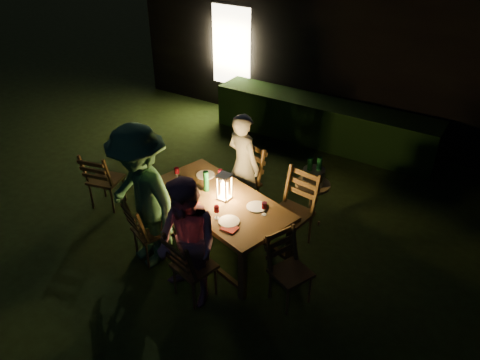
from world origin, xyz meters
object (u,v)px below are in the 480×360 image
Objects in this scene: bottle_table at (206,181)px; bottle_bucket_a at (309,174)px; lantern at (224,188)px; ice_bucket at (314,176)px; dining_table at (219,204)px; person_opp_right at (187,244)px; bottle_bucket_b at (318,173)px; chair_near_left at (151,240)px; side_table at (312,188)px; chair_far_left at (241,192)px; person_opp_left at (142,198)px; chair_far_right at (291,223)px; chair_near_right at (193,276)px; chair_end at (289,281)px; chair_spare at (106,189)px; person_house_side at (243,164)px.

bottle_table is 1.43m from bottle_bucket_a.
ice_bucket is (0.69, 1.13, -0.19)m from lantern.
bottle_bucket_a reaches higher than dining_table.
person_opp_right is at bearing -104.70° from ice_bucket.
ice_bucket is 0.08m from bottle_bucket_b.
side_table is at bearing 73.46° from chair_near_left.
lantern reaches higher than chair_far_left.
chair_far_left is 1.71m from person_opp_left.
ice_bucket is at bearing -145.21° from chair_far_left.
chair_far_right is 0.62m from side_table.
bottle_table is 1.49m from ice_bucket.
person_opp_left is 5.92× the size of bottle_bucket_a.
bottle_bucket_b reaches higher than side_table.
chair_far_right reaches higher than bottle_bucket_a.
ice_bucket is at bearing -83.80° from chair_far_right.
dining_table is at bearing -122.92° from ice_bucket.
chair_end is at bearing 42.33° from chair_near_right.
chair_far_right is at bearing -96.45° from bottle_bucket_b.
person_opp_left reaches higher than chair_spare.
person_opp_right is at bearing -0.00° from person_opp_left.
bottle_table reaches higher than side_table.
chair_near_left is at bearing -128.47° from bottle_bucket_b.
chair_near_right is (0.22, -0.86, -0.42)m from dining_table.
person_house_side is 0.93m from lantern.
chair_end is (1.19, -0.33, -0.44)m from dining_table.
bottle_bucket_b reaches higher than ice_bucket.
chair_near_left is 1.04m from person_opp_right.
ice_bucket is (0.00, 0.00, 0.19)m from side_table.
chair_far_right is 1.65× the size of side_table.
chair_spare is at bearing 175.06° from person_opp_right.
chair_far_right is 0.57× the size of person_opp_left.
bottle_bucket_a and bottle_bucket_b have the same top height.
side_table is 2.03× the size of bottle_bucket_b.
chair_near_right is 1.12m from person_opp_left.
dining_table is 2.19× the size of chair_near_right.
side_table is 2.03× the size of bottle_bucket_a.
side_table is 0.25m from bottle_bucket_b.
chair_far_right reaches higher than chair_near_right.
chair_near_left is 0.94× the size of chair_spare.
chair_near_left is at bearing -127.73° from bottle_bucket_a.
dining_table is 2.03m from chair_spare.
chair_far_right reaches higher than chair_end.
chair_end is at bearing 124.00° from chair_far_right.
bottle_bucket_a is at bearing 73.72° from dining_table.
chair_end is at bearing -71.79° from bottle_bucket_a.
chair_far_left is at bearing -162.86° from ice_bucket.
chair_far_right reaches higher than dining_table.
chair_far_right is at bearing -131.07° from chair_end.
person_house_side is at bearing -165.18° from ice_bucket.
bottle_bucket_b is (2.79, 1.29, 0.52)m from chair_spare.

